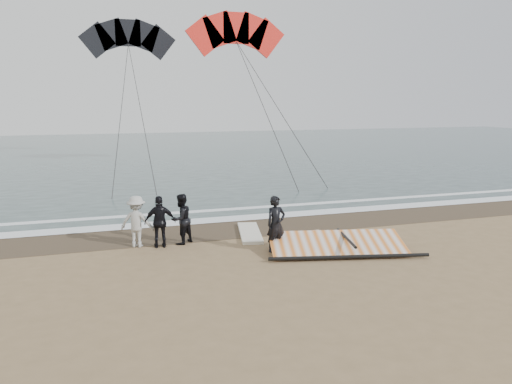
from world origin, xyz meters
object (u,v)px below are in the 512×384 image
(man_main, at_px, (276,224))
(board_white, at_px, (327,240))
(sail_rig, at_px, (333,246))
(board_cream, at_px, (250,233))

(man_main, height_order, board_white, man_main)
(board_white, xyz_separation_m, sail_rig, (-0.31, -1.09, 0.15))
(man_main, xyz_separation_m, board_cream, (-0.18, 2.16, -0.82))
(man_main, distance_m, board_white, 2.22)
(man_main, height_order, board_cream, man_main)
(board_white, distance_m, board_cream, 2.73)
(man_main, relative_size, sail_rig, 0.37)
(board_white, distance_m, sail_rig, 1.14)
(board_cream, xyz_separation_m, sail_rig, (1.87, -2.74, 0.14))
(board_cream, distance_m, sail_rig, 3.32)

